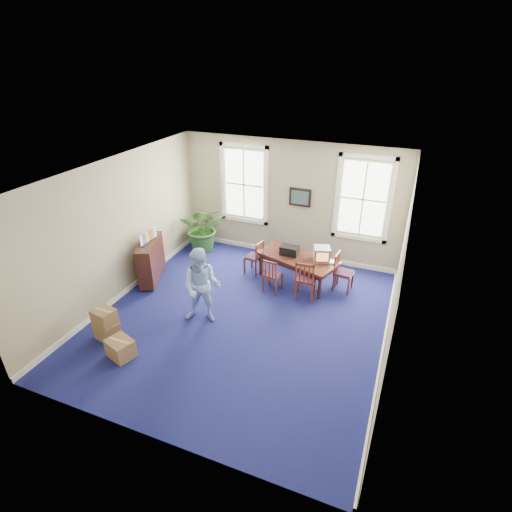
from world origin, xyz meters
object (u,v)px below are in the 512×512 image
at_px(potted_plant, 204,228).
at_px(crt_tv, 322,254).
at_px(credenza, 151,262).
at_px(man, 202,287).
at_px(chair_near_left, 273,274).
at_px(cardboard_boxes, 116,323).
at_px(conference_table, 297,269).

bearing_deg(potted_plant, crt_tv, -10.33).
distance_m(crt_tv, credenza, 4.21).
bearing_deg(man, crt_tv, 37.59).
xyz_separation_m(crt_tv, chair_near_left, (-0.98, -0.71, -0.40)).
bearing_deg(cardboard_boxes, crt_tv, 46.80).
bearing_deg(chair_near_left, cardboard_boxes, 57.09).
relative_size(chair_near_left, credenza, 0.69).
relative_size(man, potted_plant, 1.23).
distance_m(chair_near_left, cardboard_boxes, 3.65).
relative_size(credenza, cardboard_boxes, 1.04).
height_order(crt_tv, credenza, crt_tv).
height_order(crt_tv, potted_plant, potted_plant).
bearing_deg(chair_near_left, potted_plant, -21.15).
xyz_separation_m(man, potted_plant, (-1.61, 3.02, -0.16)).
relative_size(chair_near_left, cardboard_boxes, 0.72).
xyz_separation_m(chair_near_left, cardboard_boxes, (-2.33, -2.81, -0.09)).
relative_size(conference_table, chair_near_left, 2.22).
xyz_separation_m(man, credenza, (-2.02, 1.04, -0.34)).
relative_size(conference_table, cardboard_boxes, 1.60).
xyz_separation_m(potted_plant, cardboard_boxes, (0.25, -4.17, -0.33)).
bearing_deg(cardboard_boxes, man, 40.48).
bearing_deg(credenza, man, -47.82).
bearing_deg(crt_tv, credenza, -179.39).
distance_m(conference_table, cardboard_boxes, 4.42).
height_order(man, credenza, man).
bearing_deg(crt_tv, chair_near_left, -161.90).
distance_m(crt_tv, potted_plant, 3.62).
relative_size(chair_near_left, man, 0.52).
distance_m(conference_table, man, 2.75).
xyz_separation_m(conference_table, potted_plant, (-2.98, 0.69, 0.35)).
height_order(conference_table, man, man).
relative_size(potted_plant, cardboard_boxes, 1.11).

